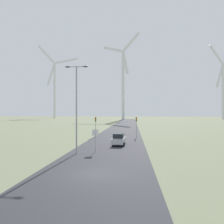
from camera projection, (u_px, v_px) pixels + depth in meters
ground_plane at (95, 173)px, 18.06m from camera, size 600.00×600.00×0.00m
road_surface at (122, 130)px, 65.84m from camera, size 10.00×240.00×0.01m
streetlamp at (76, 99)px, 26.81m from camera, size 2.91×0.32×10.81m
stop_sign_near at (95, 136)px, 27.65m from camera, size 0.81×0.07×2.92m
traffic_light_post_near_left at (96, 123)px, 45.72m from camera, size 0.28×0.34×4.11m
traffic_light_post_near_right at (136, 123)px, 44.57m from camera, size 0.28×0.34×4.17m
car_approaching at (119, 139)px, 33.88m from camera, size 2.10×4.22×1.83m
wind_turbine_far_left at (55, 84)px, 212.92m from camera, size 37.42×9.40×70.71m
wind_turbine_left at (123, 79)px, 162.96m from camera, size 27.95×12.49×63.55m
wind_turbine_center at (223, 85)px, 169.15m from camera, size 29.60×11.96×57.34m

